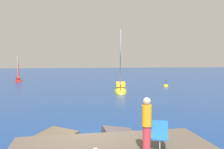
{
  "coord_description": "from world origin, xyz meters",
  "views": [
    {
      "loc": [
        -0.48,
        -9.06,
        3.22
      ],
      "look_at": [
        2.59,
        11.1,
        1.92
      ],
      "focal_mm": 39.16,
      "sensor_mm": 36.0,
      "label": 1
    }
  ],
  "objects_px": {
    "sailboat_near": "(121,89)",
    "sailboat_far": "(18,80)",
    "marker_buoy": "(166,87)",
    "person_standing": "(147,124)",
    "beach_chair": "(160,133)"
  },
  "relations": [
    {
      "from": "person_standing",
      "to": "sailboat_far",
      "type": "bearing_deg",
      "value": -68.21
    },
    {
      "from": "sailboat_far",
      "to": "marker_buoy",
      "type": "height_order",
      "value": "sailboat_far"
    },
    {
      "from": "person_standing",
      "to": "beach_chair",
      "type": "distance_m",
      "value": 0.8
    },
    {
      "from": "sailboat_near",
      "to": "marker_buoy",
      "type": "xyz_separation_m",
      "value": [
        6.15,
        4.08,
        -0.36
      ]
    },
    {
      "from": "sailboat_near",
      "to": "beach_chair",
      "type": "xyz_separation_m",
      "value": [
        -1.79,
        -15.99,
        0.59
      ]
    },
    {
      "from": "person_standing",
      "to": "sailboat_near",
      "type": "bearing_deg",
      "value": -95.01
    },
    {
      "from": "sailboat_far",
      "to": "beach_chair",
      "type": "relative_size",
      "value": 5.13
    },
    {
      "from": "sailboat_far",
      "to": "marker_buoy",
      "type": "relative_size",
      "value": 3.62
    },
    {
      "from": "sailboat_far",
      "to": "marker_buoy",
      "type": "xyz_separation_m",
      "value": [
        18.46,
        -9.0,
        -0.22
      ]
    },
    {
      "from": "sailboat_near",
      "to": "sailboat_far",
      "type": "xyz_separation_m",
      "value": [
        -12.31,
        13.08,
        -0.14
      ]
    },
    {
      "from": "sailboat_far",
      "to": "beach_chair",
      "type": "bearing_deg",
      "value": 173.98
    },
    {
      "from": "person_standing",
      "to": "beach_chair",
      "type": "bearing_deg",
      "value": -140.21
    },
    {
      "from": "sailboat_near",
      "to": "person_standing",
      "type": "distance_m",
      "value": 16.59
    },
    {
      "from": "person_standing",
      "to": "marker_buoy",
      "type": "xyz_separation_m",
      "value": [
        8.48,
        20.48,
        -1.37
      ]
    },
    {
      "from": "sailboat_far",
      "to": "person_standing",
      "type": "bearing_deg",
      "value": 172.79
    }
  ]
}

